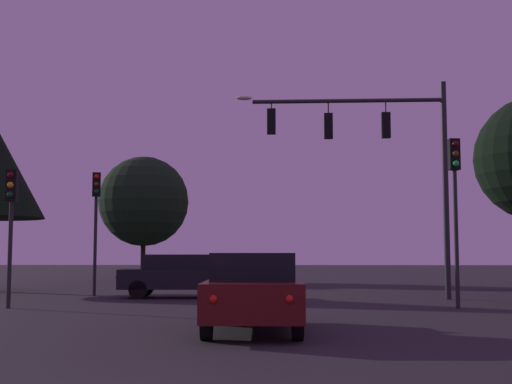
{
  "coord_description": "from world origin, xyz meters",
  "views": [
    {
      "loc": [
        1.2,
        -5.68,
        1.46
      ],
      "look_at": [
        0.04,
        20.65,
        3.92
      ],
      "focal_mm": 48.3,
      "sensor_mm": 36.0,
      "label": 1
    }
  ],
  "objects_px": {
    "car_nearside_lane": "(253,290)",
    "car_far_lane": "(237,270)",
    "traffic_signal_mast_arm": "(378,146)",
    "traffic_light_corner_right": "(455,188)",
    "traffic_light_median": "(96,208)",
    "traffic_light_corner_left": "(11,209)",
    "car_crossing_left": "(181,275)",
    "tree_left_far": "(144,201)"
  },
  "relations": [
    {
      "from": "traffic_light_corner_right",
      "to": "car_crossing_left",
      "type": "bearing_deg",
      "value": 151.17
    },
    {
      "from": "traffic_light_corner_left",
      "to": "traffic_light_median",
      "type": "height_order",
      "value": "traffic_light_median"
    },
    {
      "from": "traffic_light_median",
      "to": "traffic_light_corner_right",
      "type": "bearing_deg",
      "value": -25.36
    },
    {
      "from": "traffic_light_median",
      "to": "car_far_lane",
      "type": "xyz_separation_m",
      "value": [
        4.65,
        8.62,
        -2.44
      ]
    },
    {
      "from": "traffic_light_corner_left",
      "to": "traffic_light_corner_right",
      "type": "height_order",
      "value": "traffic_light_corner_right"
    },
    {
      "from": "car_crossing_left",
      "to": "tree_left_far",
      "type": "bearing_deg",
      "value": 106.42
    },
    {
      "from": "car_crossing_left",
      "to": "car_far_lane",
      "type": "xyz_separation_m",
      "value": [
        1.28,
        9.56,
        0.0
      ]
    },
    {
      "from": "traffic_signal_mast_arm",
      "to": "traffic_light_median",
      "type": "bearing_deg",
      "value": 172.24
    },
    {
      "from": "traffic_signal_mast_arm",
      "to": "car_far_lane",
      "type": "height_order",
      "value": "traffic_signal_mast_arm"
    },
    {
      "from": "car_nearside_lane",
      "to": "traffic_light_corner_right",
      "type": "bearing_deg",
      "value": 48.37
    },
    {
      "from": "traffic_light_median",
      "to": "car_nearside_lane",
      "type": "height_order",
      "value": "traffic_light_median"
    },
    {
      "from": "car_nearside_lane",
      "to": "car_far_lane",
      "type": "distance_m",
      "value": 20.47
    },
    {
      "from": "car_crossing_left",
      "to": "traffic_signal_mast_arm",
      "type": "bearing_deg",
      "value": -3.79
    },
    {
      "from": "traffic_signal_mast_arm",
      "to": "traffic_light_corner_right",
      "type": "bearing_deg",
      "value": -69.55
    },
    {
      "from": "traffic_light_corner_right",
      "to": "car_nearside_lane",
      "type": "bearing_deg",
      "value": -131.63
    },
    {
      "from": "traffic_light_median",
      "to": "car_far_lane",
      "type": "height_order",
      "value": "traffic_light_median"
    },
    {
      "from": "traffic_light_median",
      "to": "traffic_signal_mast_arm",
      "type": "bearing_deg",
      "value": -7.76
    },
    {
      "from": "traffic_signal_mast_arm",
      "to": "traffic_light_corner_right",
      "type": "distance_m",
      "value": 4.9
    },
    {
      "from": "traffic_signal_mast_arm",
      "to": "car_crossing_left",
      "type": "relative_size",
      "value": 1.67
    },
    {
      "from": "traffic_signal_mast_arm",
      "to": "traffic_light_corner_left",
      "type": "bearing_deg",
      "value": -156.87
    },
    {
      "from": "traffic_light_corner_left",
      "to": "car_far_lane",
      "type": "bearing_deg",
      "value": 69.97
    },
    {
      "from": "traffic_light_corner_left",
      "to": "traffic_light_median",
      "type": "bearing_deg",
      "value": 83.24
    },
    {
      "from": "traffic_signal_mast_arm",
      "to": "car_far_lane",
      "type": "xyz_separation_m",
      "value": [
        -5.67,
        10.02,
        -4.49
      ]
    },
    {
      "from": "traffic_light_median",
      "to": "car_nearside_lane",
      "type": "relative_size",
      "value": 1.02
    },
    {
      "from": "traffic_light_corner_left",
      "to": "car_crossing_left",
      "type": "height_order",
      "value": "traffic_light_corner_left"
    },
    {
      "from": "car_far_lane",
      "to": "traffic_light_corner_right",
      "type": "bearing_deg",
      "value": -63.04
    },
    {
      "from": "car_nearside_lane",
      "to": "tree_left_far",
      "type": "xyz_separation_m",
      "value": [
        -7.83,
        26.98,
        3.92
      ]
    },
    {
      "from": "traffic_signal_mast_arm",
      "to": "car_nearside_lane",
      "type": "height_order",
      "value": "traffic_signal_mast_arm"
    },
    {
      "from": "traffic_light_corner_left",
      "to": "tree_left_far",
      "type": "height_order",
      "value": "tree_left_far"
    },
    {
      "from": "traffic_light_corner_left",
      "to": "traffic_light_median",
      "type": "xyz_separation_m",
      "value": [
        0.73,
        6.12,
        0.44
      ]
    },
    {
      "from": "traffic_signal_mast_arm",
      "to": "traffic_light_corner_right",
      "type": "height_order",
      "value": "traffic_signal_mast_arm"
    },
    {
      "from": "traffic_light_corner_right",
      "to": "traffic_light_median",
      "type": "height_order",
      "value": "traffic_light_corner_right"
    },
    {
      "from": "traffic_light_median",
      "to": "car_far_lane",
      "type": "relative_size",
      "value": 1.03
    },
    {
      "from": "car_nearside_lane",
      "to": "car_far_lane",
      "type": "bearing_deg",
      "value": 95.03
    },
    {
      "from": "traffic_signal_mast_arm",
      "to": "car_crossing_left",
      "type": "height_order",
      "value": "traffic_signal_mast_arm"
    },
    {
      "from": "traffic_light_median",
      "to": "car_nearside_lane",
      "type": "xyz_separation_m",
      "value": [
        6.44,
        -11.77,
        -2.44
      ]
    },
    {
      "from": "traffic_light_corner_right",
      "to": "car_nearside_lane",
      "type": "relative_size",
      "value": 1.07
    },
    {
      "from": "traffic_signal_mast_arm",
      "to": "tree_left_far",
      "type": "xyz_separation_m",
      "value": [
        -11.71,
        16.61,
        -0.57
      ]
    },
    {
      "from": "traffic_light_corner_left",
      "to": "tree_left_far",
      "type": "xyz_separation_m",
      "value": [
        -0.66,
        21.33,
        1.92
      ]
    },
    {
      "from": "traffic_light_corner_right",
      "to": "traffic_light_median",
      "type": "xyz_separation_m",
      "value": [
        -11.9,
        5.64,
        -0.15
      ]
    },
    {
      "from": "car_crossing_left",
      "to": "car_far_lane",
      "type": "bearing_deg",
      "value": 82.4
    },
    {
      "from": "traffic_signal_mast_arm",
      "to": "tree_left_far",
      "type": "height_order",
      "value": "traffic_signal_mast_arm"
    }
  ]
}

